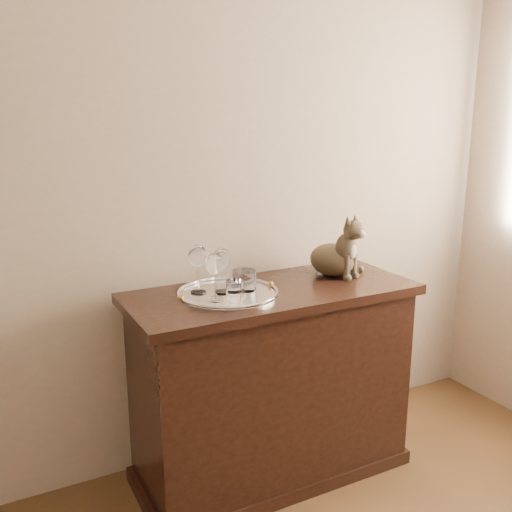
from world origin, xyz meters
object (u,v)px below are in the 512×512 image
Objects in this scene: tray at (228,294)px; wine_glass_c at (215,276)px; wine_glass_a at (198,269)px; cat at (333,244)px; tumbler_c at (248,280)px; wine_glass_d at (222,270)px; tumbler_b at (235,291)px; tumbler_a at (244,282)px; sideboard at (272,384)px.

wine_glass_c reaches higher than tray.
tray is 0.16m from wine_glass_a.
tray is at bearing 169.27° from cat.
wine_glass_a is 2.46× the size of tumbler_c.
wine_glass_d is 2.29× the size of tumbler_b.
wine_glass_d is at bearing 166.92° from cat.
cat is at bearing 15.06° from tumbler_b.
wine_glass_a is 1.07× the size of wine_glass_c.
tray is 2.05× the size of wine_glass_a.
wine_glass_a reaches higher than tumbler_b.
tumbler_b is (0.00, -0.12, -0.05)m from wine_glass_d.
wine_glass_a is 1.07× the size of wine_glass_d.
tumbler_c is at bearing 19.70° from wine_glass_c.
tumbler_a is (0.12, 0.01, -0.04)m from wine_glass_c.
wine_glass_d reaches higher than tumbler_a.
wine_glass_c is at bearing -172.64° from sideboard.
tumbler_c is (0.11, 0.11, -0.00)m from tumbler_b.
sideboard is 0.57m from wine_glass_d.
tumbler_c is (0.04, 0.05, -0.01)m from tumbler_a.
wine_glass_c is at bearing -76.26° from wine_glass_a.
tumbler_c is (0.19, -0.05, -0.06)m from wine_glass_a.
wine_glass_c is 0.13m from tumbler_a.
wine_glass_c is (0.03, -0.11, -0.01)m from wine_glass_a.
cat is at bearing -1.06° from wine_glass_a.
tumbler_a is (0.05, -0.04, 0.05)m from tray.
sideboard is 3.00× the size of tray.
tumbler_a is at bearing -168.83° from sideboard.
wine_glass_a reaches higher than tumbler_c.
sideboard is 6.58× the size of wine_glass_c.
wine_glass_a is 0.19m from tumbler_b.
cat reaches higher than tumbler_b.
sideboard is 0.48m from tumbler_c.
wine_glass_c is at bearing -177.24° from tumbler_a.
wine_glass_c is (-0.07, -0.05, 0.10)m from tray.
wine_glass_a is 1.99× the size of tumbler_a.
sideboard is 0.59m from wine_glass_c.
cat is (0.49, 0.09, 0.08)m from tumbler_a.
tumbler_b is 0.15m from tumbler_c.
tray is at bearing 176.71° from sideboard.
tumbler_b is at bearing -88.87° from wine_glass_d.
wine_glass_c is 0.62m from cat.
tumbler_a is 0.07m from tumbler_c.
wine_glass_d is 0.10m from tumbler_a.
wine_glass_a is at bearing 147.79° from tray.
cat is (0.55, 0.03, 0.04)m from wine_glass_d.
cat reaches higher than wine_glass_d.
sideboard is at bearing -14.11° from wine_glass_a.
cat is at bearing 9.10° from wine_glass_c.
tray is at bearing 81.98° from tumbler_b.
tumbler_c is at bearing 8.47° from tray.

